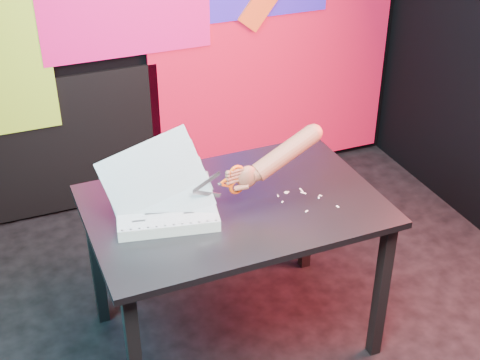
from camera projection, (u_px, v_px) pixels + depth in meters
name	position (u px, v px, depth m)	size (l,w,h in m)	color
room	(284.00, 73.00, 2.46)	(3.01, 3.01, 2.71)	black
backdrop	(182.00, 47.00, 3.84)	(2.88, 0.05, 2.08)	red
work_table	(234.00, 220.00, 2.85)	(1.23, 0.83, 0.75)	black
printout_stack	(166.00, 209.00, 2.71)	(0.48, 0.37, 0.37)	beige
scissors	(233.00, 181.00, 2.71)	(0.23, 0.03, 0.13)	silver
hand_forearm	(279.00, 157.00, 2.76)	(0.44, 0.11, 0.21)	#A04B39
paper_clippings	(302.00, 196.00, 2.85)	(0.21, 0.20, 0.00)	silver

